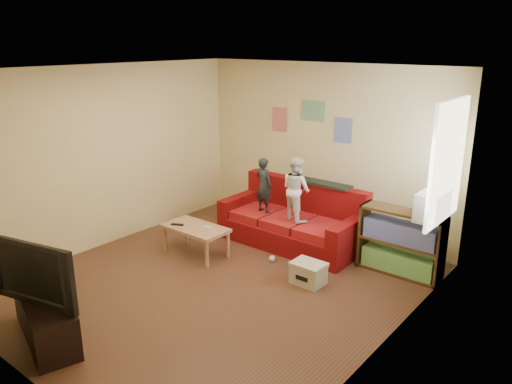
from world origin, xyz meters
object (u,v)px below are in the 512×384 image
Objects in this scene: coffee_table at (195,231)px; file_box at (308,273)px; sofa at (294,223)px; television at (39,269)px; tv_stand at (46,318)px; bookshelf at (400,246)px; child_a at (264,185)px; child_b at (296,189)px.

file_box is at bearing 8.21° from coffee_table.
coffee_table is 1.82m from file_box.
sofa reaches higher than file_box.
sofa is 1.85× the size of television.
television is (-1.48, -2.76, 0.66)m from file_box.
file_box is at bearing -47.30° from sofa.
bookshelf is at bearing 76.74° from tv_stand.
file_box is 0.36× the size of television.
television reaches higher than bookshelf.
bookshelf is at bearing -167.89° from child_a.
child_b is at bearing 65.51° from television.
child_b is at bearing 47.63° from coffee_table.
tv_stand is at bearing -118.17° from file_box.
child_a reaches higher than sofa.
sofa is 1.95× the size of bookshelf.
tv_stand is (-2.26, -3.79, -0.16)m from bookshelf.
child_a is at bearing -175.02° from bookshelf.
file_box is at bearing -127.26° from bookshelf.
child_a reaches higher than file_box.
bookshelf is 0.89× the size of tv_stand.
child_a is at bearing 106.09° from tv_stand.
sofa reaches higher than coffee_table.
child_b is at bearing 133.18° from file_box.
coffee_table is 0.82× the size of television.
sofa is at bearing -151.79° from child_a.
child_b is 0.81× the size of television.
tv_stand reaches higher than file_box.
tv_stand is at bearing -82.97° from coffee_table.
bookshelf is 1.32m from file_box.
sofa is at bearing 132.70° from file_box.
child_b reaches higher than sofa.
sofa is 1.53m from coffee_table.
coffee_table is at bearing 114.59° from tv_stand.
coffee_table is (-0.40, -1.10, -0.51)m from child_a.
sofa is at bearing 56.14° from coffee_table.
television is at bearing -82.97° from coffee_table.
child_b is 0.86× the size of bookshelf.
bookshelf is 0.95× the size of television.
sofa is 2.27× the size of child_b.
bookshelf is 4.42m from tv_stand.
tv_stand is (-0.69, -3.60, -0.70)m from child_b.
tv_stand is (-1.48, -2.76, 0.08)m from file_box.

